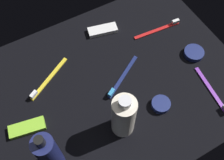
# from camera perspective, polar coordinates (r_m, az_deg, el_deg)

# --- Properties ---
(ground_plane) EXTENTS (0.84, 0.64, 0.01)m
(ground_plane) POSITION_cam_1_polar(r_m,az_deg,el_deg) (0.87, 0.00, -1.18)
(ground_plane) COLOR black
(lotion_bottle) EXTENTS (0.05, 0.05, 0.20)m
(lotion_bottle) POSITION_cam_1_polar(r_m,az_deg,el_deg) (0.71, -13.16, -14.90)
(lotion_bottle) COLOR #191E50
(lotion_bottle) RESTS_ON ground_plane
(bodywash_bottle) EXTENTS (0.07, 0.07, 0.18)m
(bodywash_bottle) POSITION_cam_1_polar(r_m,az_deg,el_deg) (0.73, 2.46, -7.61)
(bodywash_bottle) COLOR silver
(bodywash_bottle) RESTS_ON ground_plane
(toothbrush_yellow) EXTENTS (0.16, 0.10, 0.02)m
(toothbrush_yellow) POSITION_cam_1_polar(r_m,az_deg,el_deg) (0.89, -13.57, -0.06)
(toothbrush_yellow) COLOR yellow
(toothbrush_yellow) RESTS_ON ground_plane
(toothbrush_navy) EXTENTS (0.16, 0.10, 0.02)m
(toothbrush_navy) POSITION_cam_1_polar(r_m,az_deg,el_deg) (0.87, 1.99, 0.33)
(toothbrush_navy) COLOR navy
(toothbrush_navy) RESTS_ON ground_plane
(toothbrush_purple) EXTENTS (0.03, 0.18, 0.02)m
(toothbrush_purple) POSITION_cam_1_polar(r_m,az_deg,el_deg) (0.90, 20.68, -2.51)
(toothbrush_purple) COLOR purple
(toothbrush_purple) RESTS_ON ground_plane
(toothbrush_red) EXTENTS (0.18, 0.03, 0.02)m
(toothbrush_red) POSITION_cam_1_polar(r_m,az_deg,el_deg) (1.00, 10.06, 10.65)
(toothbrush_red) COLOR red
(toothbrush_red) RESTS_ON ground_plane
(snack_bar_lime) EXTENTS (0.11, 0.06, 0.01)m
(snack_bar_lime) POSITION_cam_1_polar(r_m,az_deg,el_deg) (0.83, -17.50, -9.60)
(snack_bar_lime) COLOR #8CD133
(snack_bar_lime) RESTS_ON ground_plane
(snack_bar_white) EXTENTS (0.11, 0.06, 0.01)m
(snack_bar_white) POSITION_cam_1_polar(r_m,az_deg,el_deg) (0.98, -2.00, 10.51)
(snack_bar_white) COLOR white
(snack_bar_white) RESTS_ON ground_plane
(cream_tin_left) EXTENTS (0.06, 0.06, 0.02)m
(cream_tin_left) POSITION_cam_1_polar(r_m,az_deg,el_deg) (0.84, 10.28, -5.07)
(cream_tin_left) COLOR navy
(cream_tin_left) RESTS_ON ground_plane
(cream_tin_right) EXTENTS (0.07, 0.07, 0.02)m
(cream_tin_right) POSITION_cam_1_polar(r_m,az_deg,el_deg) (0.96, 16.89, 5.48)
(cream_tin_right) COLOR navy
(cream_tin_right) RESTS_ON ground_plane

